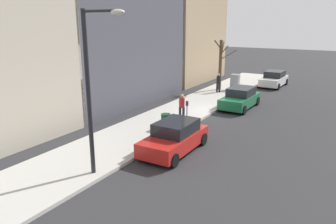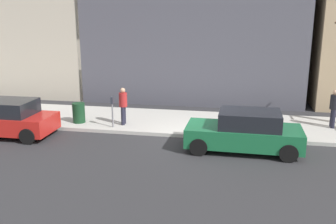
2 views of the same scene
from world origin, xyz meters
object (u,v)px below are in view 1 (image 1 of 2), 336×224
object	(u,v)px
parked_car_white	(274,79)
trash_bin	(166,121)
parked_car_green	(240,98)
pedestrian_near_meter	(219,82)
streetlamp	(93,81)
parked_car_red	(175,137)
pedestrian_midblock	(182,105)
utility_box	(235,82)
bare_tree	(221,63)
parking_meter	(187,109)

from	to	relation	value
parked_car_white	trash_bin	xyz separation A→B (m)	(2.09, 17.24, -0.14)
parked_car_green	pedestrian_near_meter	bearing A→B (deg)	-48.25
parked_car_white	parked_car_green	world-z (taller)	same
streetlamp	pedestrian_near_meter	bearing A→B (deg)	-83.76
parked_car_green	parked_car_red	distance (m)	9.82
parked_car_white	pedestrian_midblock	bearing A→B (deg)	83.83
parked_car_white	utility_box	world-z (taller)	utility_box
bare_tree	pedestrian_midblock	bearing A→B (deg)	98.76
parked_car_red	parking_meter	size ratio (longest dim) A/B	3.12
trash_bin	pedestrian_near_meter	size ratio (longest dim) A/B	0.54
parked_car_white	streetlamp	xyz separation A→B (m)	(1.47, 23.67, 3.28)
streetlamp	trash_bin	size ratio (longest dim) A/B	7.22
parked_car_white	streetlamp	size ratio (longest dim) A/B	0.66
pedestrian_midblock	parking_meter	bearing A→B (deg)	145.61
parking_meter	pedestrian_near_meter	bearing A→B (deg)	-79.43
parking_meter	utility_box	size ratio (longest dim) A/B	0.94
streetlamp	pedestrian_midblock	bearing A→B (deg)	-85.30
parked_car_green	pedestrian_midblock	world-z (taller)	pedestrian_midblock
parked_car_red	trash_bin	size ratio (longest dim) A/B	4.69
parked_car_white	utility_box	distance (m)	4.99
parking_meter	utility_box	world-z (taller)	utility_box
parked_car_red	trash_bin	xyz separation A→B (m)	(1.95, -2.42, -0.14)
parked_car_white	pedestrian_midblock	world-z (taller)	pedestrian_midblock
utility_box	bare_tree	world-z (taller)	bare_tree
parking_meter	trash_bin	size ratio (longest dim) A/B	1.50
pedestrian_near_meter	parked_car_white	bearing A→B (deg)	60.60
parked_car_green	trash_bin	world-z (taller)	parked_car_green
pedestrian_near_meter	parked_car_red	bearing A→B (deg)	-76.66
parked_car_red	bare_tree	bearing A→B (deg)	-76.83
parked_car_white	parking_meter	distance (m)	15.56
parked_car_green	bare_tree	bearing A→B (deg)	-53.07
streetlamp	pedestrian_midblock	size ratio (longest dim) A/B	3.92
parked_car_red	bare_tree	size ratio (longest dim) A/B	0.94
streetlamp	pedestrian_near_meter	distance (m)	17.96
parked_car_red	pedestrian_midblock	world-z (taller)	pedestrian_midblock
parked_car_white	streetlamp	bearing A→B (deg)	88.43
parked_car_green	parked_car_red	size ratio (longest dim) A/B	1.00
utility_box	pedestrian_midblock	world-z (taller)	pedestrian_midblock
parked_car_green	trash_bin	distance (m)	7.66
bare_tree	pedestrian_midblock	size ratio (longest dim) A/B	2.71
utility_box	trash_bin	xyz separation A→B (m)	(-0.40, 12.92, -0.25)
parking_meter	bare_tree	size ratio (longest dim) A/B	0.30
bare_tree	trash_bin	world-z (taller)	bare_tree
parking_meter	bare_tree	distance (m)	10.96
utility_box	streetlamp	distance (m)	19.63
parking_meter	trash_bin	distance (m)	1.87
trash_bin	parked_car_green	bearing A→B (deg)	-104.73
parked_car_red	streetlamp	world-z (taller)	streetlamp
parking_meter	parked_car_white	bearing A→B (deg)	-96.04
trash_bin	pedestrian_near_meter	distance (m)	11.27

